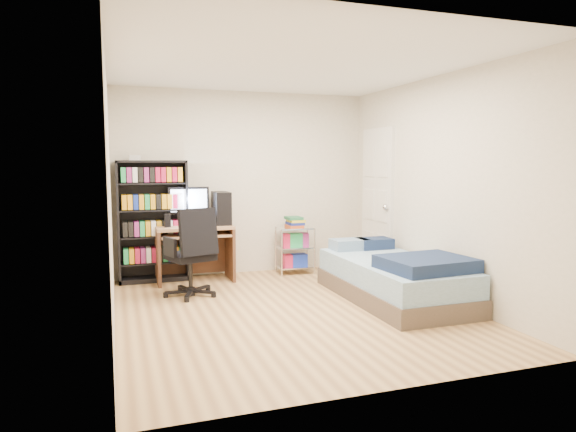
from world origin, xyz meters
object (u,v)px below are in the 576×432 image
object	(u,v)px
bed	(394,277)
media_shelf	(153,220)
computer_desk	(201,230)
office_chair	(192,268)

from	to	relation	value
bed	media_shelf	bearing A→B (deg)	143.84
computer_desk	bed	world-z (taller)	computer_desk
computer_desk	office_chair	size ratio (longest dim) A/B	1.18
media_shelf	office_chair	xyz separation A→B (m)	(0.36, -0.93, -0.47)
office_chair	computer_desk	bearing A→B (deg)	54.77
media_shelf	bed	xyz separation A→B (m)	(2.48, -1.81, -0.55)
computer_desk	media_shelf	bearing A→B (deg)	168.05
media_shelf	office_chair	bearing A→B (deg)	-68.91
bed	computer_desk	bearing A→B (deg)	138.15
media_shelf	office_chair	size ratio (longest dim) A/B	1.58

